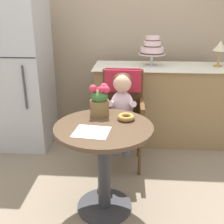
{
  "coord_description": "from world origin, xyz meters",
  "views": [
    {
      "loc": [
        0.18,
        -1.8,
        1.51
      ],
      "look_at": [
        0.05,
        0.15,
        0.77
      ],
      "focal_mm": 43.86,
      "sensor_mm": 36.0,
      "label": 1
    }
  ],
  "objects_px": {
    "cafe_table": "(104,152)",
    "wicker_chair": "(122,102)",
    "refrigerator": "(19,72)",
    "tiered_cake_stand": "(152,48)",
    "seated_child": "(122,104)",
    "flower_vase": "(100,100)",
    "table_lamp": "(220,47)",
    "donut_front": "(126,117)"
  },
  "relations": [
    {
      "from": "tiered_cake_stand",
      "to": "table_lamp",
      "type": "bearing_deg",
      "value": 1.53
    },
    {
      "from": "flower_vase",
      "to": "tiered_cake_stand",
      "type": "height_order",
      "value": "tiered_cake_stand"
    },
    {
      "from": "refrigerator",
      "to": "seated_child",
      "type": "bearing_deg",
      "value": -22.96
    },
    {
      "from": "flower_vase",
      "to": "table_lamp",
      "type": "height_order",
      "value": "table_lamp"
    },
    {
      "from": "cafe_table",
      "to": "table_lamp",
      "type": "bearing_deg",
      "value": 48.83
    },
    {
      "from": "flower_vase",
      "to": "tiered_cake_stand",
      "type": "relative_size",
      "value": 0.75
    },
    {
      "from": "flower_vase",
      "to": "table_lamp",
      "type": "relative_size",
      "value": 0.87
    },
    {
      "from": "seated_child",
      "to": "table_lamp",
      "type": "distance_m",
      "value": 1.34
    },
    {
      "from": "seated_child",
      "to": "cafe_table",
      "type": "bearing_deg",
      "value": -100.33
    },
    {
      "from": "cafe_table",
      "to": "donut_front",
      "type": "xyz_separation_m",
      "value": [
        0.16,
        0.12,
        0.23
      ]
    },
    {
      "from": "donut_front",
      "to": "table_lamp",
      "type": "relative_size",
      "value": 0.46
    },
    {
      "from": "cafe_table",
      "to": "flower_vase",
      "type": "distance_m",
      "value": 0.4
    },
    {
      "from": "cafe_table",
      "to": "wicker_chair",
      "type": "relative_size",
      "value": 0.75
    },
    {
      "from": "donut_front",
      "to": "refrigerator",
      "type": "height_order",
      "value": "refrigerator"
    },
    {
      "from": "table_lamp",
      "to": "cafe_table",
      "type": "bearing_deg",
      "value": -131.17
    },
    {
      "from": "refrigerator",
      "to": "wicker_chair",
      "type": "bearing_deg",
      "value": -16.15
    },
    {
      "from": "seated_child",
      "to": "donut_front",
      "type": "relative_size",
      "value": 5.5
    },
    {
      "from": "wicker_chair",
      "to": "tiered_cake_stand",
      "type": "height_order",
      "value": "tiered_cake_stand"
    },
    {
      "from": "table_lamp",
      "to": "refrigerator",
      "type": "height_order",
      "value": "refrigerator"
    },
    {
      "from": "wicker_chair",
      "to": "donut_front",
      "type": "xyz_separation_m",
      "value": [
        0.05,
        -0.64,
        0.1
      ]
    },
    {
      "from": "refrigerator",
      "to": "flower_vase",
      "type": "bearing_deg",
      "value": -41.43
    },
    {
      "from": "cafe_table",
      "to": "seated_child",
      "type": "bearing_deg",
      "value": 79.67
    },
    {
      "from": "flower_vase",
      "to": "tiered_cake_stand",
      "type": "bearing_deg",
      "value": 66.7
    },
    {
      "from": "tiered_cake_stand",
      "to": "refrigerator",
      "type": "relative_size",
      "value": 0.2
    },
    {
      "from": "flower_vase",
      "to": "tiered_cake_stand",
      "type": "xyz_separation_m",
      "value": [
        0.47,
        1.08,
        0.26
      ]
    },
    {
      "from": "donut_front",
      "to": "refrigerator",
      "type": "bearing_deg",
      "value": 141.06
    },
    {
      "from": "donut_front",
      "to": "refrigerator",
      "type": "relative_size",
      "value": 0.08
    },
    {
      "from": "tiered_cake_stand",
      "to": "seated_child",
      "type": "bearing_deg",
      "value": -113.79
    },
    {
      "from": "tiered_cake_stand",
      "to": "flower_vase",
      "type": "bearing_deg",
      "value": -113.3
    },
    {
      "from": "donut_front",
      "to": "table_lamp",
      "type": "xyz_separation_m",
      "value": [
        1.0,
        1.2,
        0.37
      ]
    },
    {
      "from": "cafe_table",
      "to": "refrigerator",
      "type": "distance_m",
      "value": 1.56
    },
    {
      "from": "seated_child",
      "to": "donut_front",
      "type": "distance_m",
      "value": 0.49
    },
    {
      "from": "wicker_chair",
      "to": "flower_vase",
      "type": "bearing_deg",
      "value": -105.78
    },
    {
      "from": "table_lamp",
      "to": "donut_front",
      "type": "bearing_deg",
      "value": -129.77
    },
    {
      "from": "seated_child",
      "to": "refrigerator",
      "type": "distance_m",
      "value": 1.27
    },
    {
      "from": "cafe_table",
      "to": "tiered_cake_stand",
      "type": "height_order",
      "value": "tiered_cake_stand"
    },
    {
      "from": "flower_vase",
      "to": "refrigerator",
      "type": "height_order",
      "value": "refrigerator"
    },
    {
      "from": "table_lamp",
      "to": "refrigerator",
      "type": "bearing_deg",
      "value": -174.31
    },
    {
      "from": "cafe_table",
      "to": "tiered_cake_stand",
      "type": "distance_m",
      "value": 1.49
    },
    {
      "from": "tiered_cake_stand",
      "to": "cafe_table",
      "type": "bearing_deg",
      "value": -107.74
    },
    {
      "from": "donut_front",
      "to": "wicker_chair",
      "type": "bearing_deg",
      "value": 94.26
    },
    {
      "from": "seated_child",
      "to": "tiered_cake_stand",
      "type": "relative_size",
      "value": 2.19
    }
  ]
}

